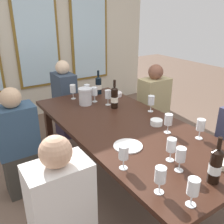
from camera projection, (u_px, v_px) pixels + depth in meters
name	position (u px, v px, depth m)	size (l,w,h in m)	color
ground_plane	(125.00, 189.00, 2.62)	(12.00, 12.00, 0.00)	brown
back_wall_with_windows	(35.00, 29.00, 3.97)	(4.21, 0.10, 2.90)	beige
dining_table	(126.00, 132.00, 2.36)	(1.01, 2.23, 0.74)	#361D14
white_plate_0	(128.00, 146.00, 1.98)	(0.23, 0.23, 0.01)	white
metal_pitcher	(85.00, 96.00, 2.81)	(0.16, 0.16, 0.19)	silver
wine_bottle_0	(215.00, 165.00, 1.53)	(0.08, 0.08, 0.31)	black
wine_bottle_1	(98.00, 85.00, 3.15)	(0.08, 0.08, 0.30)	black
wine_bottle_2	(114.00, 97.00, 2.70)	(0.08, 0.08, 0.31)	black
tasting_bowl_1	(156.00, 122.00, 2.34)	(0.11, 0.11, 0.05)	white
tasting_bowl_2	(222.00, 164.00, 1.72)	(0.12, 0.12, 0.04)	white
tasting_bowl_3	(116.00, 94.00, 3.10)	(0.14, 0.14, 0.05)	white
wine_glass_0	(168.00, 120.00, 2.15)	(0.07, 0.07, 0.17)	white
wine_glass_1	(201.00, 126.00, 2.06)	(0.07, 0.07, 0.17)	white
wine_glass_2	(193.00, 187.00, 1.35)	(0.07, 0.07, 0.17)	white
wine_glass_3	(87.00, 89.00, 2.98)	(0.07, 0.07, 0.17)	white
wine_glass_4	(95.00, 92.00, 2.88)	(0.07, 0.07, 0.17)	white
wine_glass_5	(181.00, 156.00, 1.64)	(0.07, 0.07, 0.17)	white
wine_glass_6	(151.00, 101.00, 2.60)	(0.07, 0.07, 0.17)	white
wine_glass_7	(124.00, 153.00, 1.66)	(0.07, 0.07, 0.17)	white
wine_glass_8	(73.00, 89.00, 2.98)	(0.07, 0.07, 0.17)	white
wine_glass_9	(171.00, 146.00, 1.76)	(0.07, 0.07, 0.17)	white
wine_glass_10	(160.00, 175.00, 1.44)	(0.07, 0.07, 0.17)	white
wine_glass_11	(108.00, 95.00, 2.78)	(0.07, 0.07, 0.17)	white
seated_person_0	(62.00, 219.00, 1.58)	(0.38, 0.24, 1.11)	#252F42
seated_person_2	(18.00, 146.00, 2.41)	(0.38, 0.24, 1.11)	#37332D
seated_person_3	(153.00, 108.00, 3.31)	(0.38, 0.24, 1.11)	#2F2D3E
seated_person_4	(65.00, 101.00, 3.55)	(0.24, 0.38, 1.11)	#31283B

